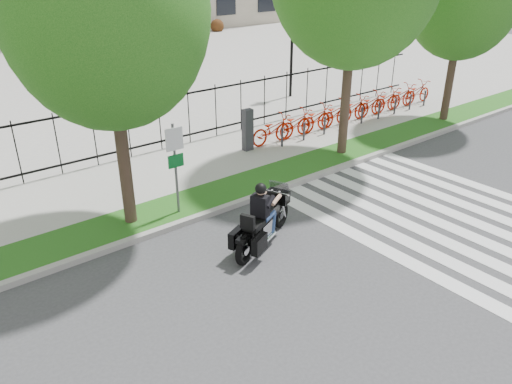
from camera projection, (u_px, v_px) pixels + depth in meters
ground at (320, 282)px, 10.95m from camera, size 120.00×120.00×0.00m
curb at (214, 212)px, 13.81m from camera, size 60.00×0.20×0.15m
grass_verge at (198, 201)px, 14.41m from camera, size 60.00×1.50×0.15m
sidewalk at (156, 174)px, 16.17m from camera, size 60.00×3.50×0.15m
plaza at (8, 80)px, 28.56m from camera, size 80.00×34.00×0.10m
crosswalk_stripes at (444, 217)px, 13.67m from camera, size 5.70×8.00×0.01m
iron_fence at (128, 129)px, 16.94m from camera, size 30.00×0.06×2.00m
lamp_post_right at (292, 32)px, 23.67m from camera, size 1.06×0.70×4.25m
street_tree_1 at (106, 11)px, 10.96m from camera, size 4.65×4.65×7.92m
bike_share_station at (352, 109)px, 20.88m from camera, size 11.17×0.89×1.50m
sign_pole_regulatory at (175, 158)px, 12.97m from camera, size 0.50×0.09×2.50m
motorcycle_rider at (263, 220)px, 12.12m from camera, size 2.51×1.41×2.06m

